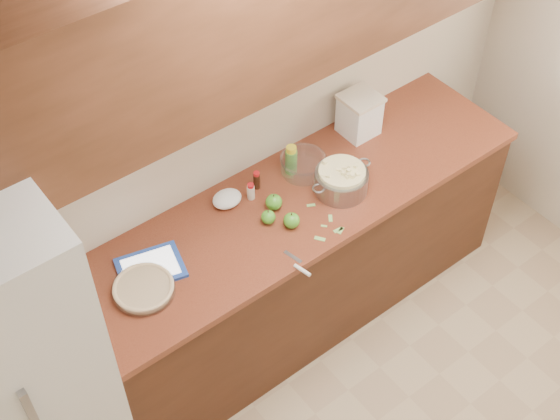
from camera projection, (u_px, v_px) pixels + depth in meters
room_shell at (546, 380)px, 2.67m from camera, size 3.60×3.60×3.60m
counter_run at (281, 268)px, 4.07m from camera, size 2.64×0.68×0.92m
upper_cabinets at (258, 7)px, 3.07m from camera, size 2.60×0.34×0.70m
fridge at (5, 376)px, 3.13m from camera, size 0.70×0.70×1.80m
pie at (144, 289)px, 3.38m from camera, size 0.28×0.28×0.04m
colander at (341, 180)px, 3.78m from camera, size 0.35×0.26×0.13m
flour_canister at (359, 114)px, 4.03m from camera, size 0.19×0.19×0.23m
tablet at (151, 268)px, 3.48m from camera, size 0.33×0.28×0.02m
paring_knife at (301, 268)px, 3.48m from camera, size 0.06×0.19×0.02m
lemon_bottle at (291, 160)px, 3.85m from camera, size 0.06×0.06×0.16m
cinnamon_shaker at (251, 191)px, 3.75m from camera, size 0.04×0.04×0.09m
vanilla_bottle at (257, 180)px, 3.80m from camera, size 0.04×0.04×0.10m
mixing_bowl at (303, 164)px, 3.88m from camera, size 0.24×0.24×0.09m
paper_towel at (227, 199)px, 3.74m from camera, size 0.17×0.15×0.06m
apple_left at (268, 217)px, 3.65m from camera, size 0.07×0.07×0.08m
apple_center at (274, 202)px, 3.71m from camera, size 0.08×0.08×0.09m
apple_front at (292, 221)px, 3.63m from camera, size 0.08×0.08×0.09m
peel_a at (324, 226)px, 3.66m from camera, size 0.03×0.03×0.00m
peel_b at (320, 239)px, 3.60m from camera, size 0.05×0.05×0.00m
peel_c at (311, 205)px, 3.75m from camera, size 0.04×0.03×0.00m
peel_d at (330, 218)px, 3.69m from camera, size 0.04×0.05×0.00m
peel_e at (338, 230)px, 3.64m from camera, size 0.05×0.02×0.00m
peel_f at (341, 230)px, 3.64m from camera, size 0.05×0.04×0.00m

